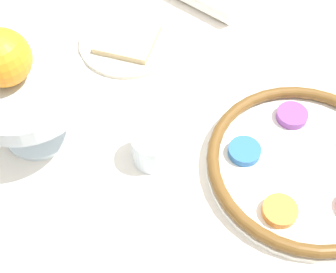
{
  "coord_description": "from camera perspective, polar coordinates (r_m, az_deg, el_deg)",
  "views": [
    {
      "loc": [
        -0.05,
        0.52,
        1.39
      ],
      "look_at": [
        0.06,
        0.1,
        0.77
      ],
      "focal_mm": 50.0,
      "sensor_mm": 36.0,
      "label": 1
    }
  ],
  "objects": [
    {
      "name": "seder_plate",
      "position": [
        0.78,
        16.37,
        -3.28
      ],
      "size": [
        0.32,
        0.32,
        0.03
      ],
      "color": "white",
      "rests_on": "dining_table"
    },
    {
      "name": "cup_far",
      "position": [
        0.75,
        -1.86,
        -1.39
      ],
      "size": [
        0.07,
        0.07,
        0.06
      ],
      "color": "silver",
      "rests_on": "dining_table"
    },
    {
      "name": "fruit_stand",
      "position": [
        0.76,
        -16.94,
        4.96
      ],
      "size": [
        0.2,
        0.2,
        0.13
      ],
      "color": "silver",
      "rests_on": "dining_table"
    },
    {
      "name": "ground_plane",
      "position": [
        1.48,
        3.21,
        -14.97
      ],
      "size": [
        8.0,
        8.0,
        0.0
      ],
      "primitive_type": "plane",
      "color": "#99704C"
    },
    {
      "name": "orange_fruit",
      "position": [
        0.72,
        -19.59,
        9.04
      ],
      "size": [
        0.09,
        0.09,
        0.09
      ],
      "color": "orange",
      "rests_on": "fruit_stand"
    },
    {
      "name": "bread_plate",
      "position": [
        0.95,
        -4.88,
        11.52
      ],
      "size": [
        0.2,
        0.2,
        0.02
      ],
      "color": "beige",
      "rests_on": "dining_table"
    },
    {
      "name": "dining_table",
      "position": [
        1.15,
        4.05,
        -8.54
      ],
      "size": [
        1.21,
        0.89,
        0.73
      ],
      "color": "silver",
      "rests_on": "ground_plane"
    }
  ]
}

